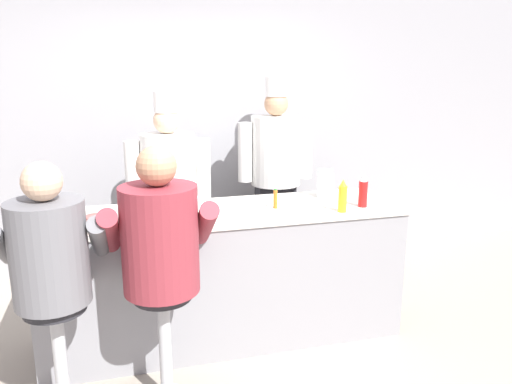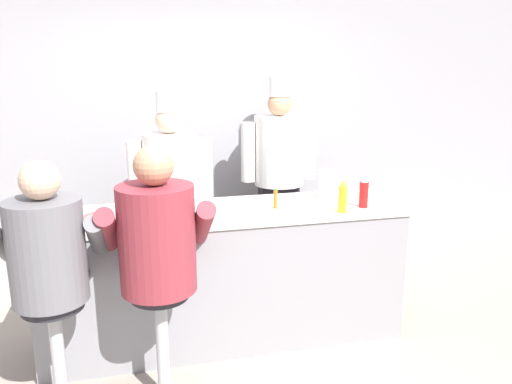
{
  "view_description": "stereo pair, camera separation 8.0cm",
  "coord_description": "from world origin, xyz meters",
  "px_view_note": "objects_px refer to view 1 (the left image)",
  "views": [
    {
      "loc": [
        -0.67,
        -2.95,
        1.93
      ],
      "look_at": [
        0.22,
        0.31,
        1.1
      ],
      "focal_mm": 35.0,
      "sensor_mm": 36.0,
      "label": 1
    },
    {
      "loc": [
        -0.59,
        -2.97,
        1.93
      ],
      "look_at": [
        0.22,
        0.31,
        1.1
      ],
      "focal_mm": 35.0,
      "sensor_mm": 36.0,
      "label": 2
    }
  ],
  "objects_px": {
    "mustard_bottle_yellow": "(343,197)",
    "water_pitcher_clear": "(325,184)",
    "cereal_bowl": "(96,220)",
    "coffee_mug_white": "(200,203)",
    "hot_sauce_bottle_orange": "(275,199)",
    "diner_seated_maroon": "(160,245)",
    "breakfast_plate": "(148,216)",
    "diner_seated_grey": "(51,259)",
    "cook_in_whites_near": "(169,189)",
    "ketchup_bottle_red": "(363,192)",
    "cook_in_whites_far": "(276,167)"
  },
  "relations": [
    {
      "from": "cereal_bowl",
      "to": "diner_seated_grey",
      "type": "height_order",
      "value": "diner_seated_grey"
    },
    {
      "from": "mustard_bottle_yellow",
      "to": "diner_seated_grey",
      "type": "xyz_separation_m",
      "value": [
        -1.84,
        -0.34,
        -0.14
      ]
    },
    {
      "from": "breakfast_plate",
      "to": "diner_seated_maroon",
      "type": "xyz_separation_m",
      "value": [
        0.03,
        -0.55,
        -0.02
      ]
    },
    {
      "from": "hot_sauce_bottle_orange",
      "to": "diner_seated_maroon",
      "type": "bearing_deg",
      "value": -147.29
    },
    {
      "from": "cook_in_whites_far",
      "to": "cook_in_whites_near",
      "type": "bearing_deg",
      "value": -158.78
    },
    {
      "from": "cereal_bowl",
      "to": "diner_seated_maroon",
      "type": "bearing_deg",
      "value": -54.65
    },
    {
      "from": "ketchup_bottle_red",
      "to": "cereal_bowl",
      "type": "relative_size",
      "value": 1.61
    },
    {
      "from": "diner_seated_grey",
      "to": "cook_in_whites_near",
      "type": "xyz_separation_m",
      "value": [
        0.76,
        1.35,
        0.02
      ]
    },
    {
      "from": "coffee_mug_white",
      "to": "cereal_bowl",
      "type": "bearing_deg",
      "value": -165.21
    },
    {
      "from": "hot_sauce_bottle_orange",
      "to": "breakfast_plate",
      "type": "xyz_separation_m",
      "value": [
        -0.88,
        0.0,
        -0.05
      ]
    },
    {
      "from": "diner_seated_grey",
      "to": "diner_seated_maroon",
      "type": "height_order",
      "value": "diner_seated_maroon"
    },
    {
      "from": "cook_in_whites_near",
      "to": "mustard_bottle_yellow",
      "type": "bearing_deg",
      "value": -43.2
    },
    {
      "from": "diner_seated_maroon",
      "to": "ketchup_bottle_red",
      "type": "bearing_deg",
      "value": 16.13
    },
    {
      "from": "ketchup_bottle_red",
      "to": "mustard_bottle_yellow",
      "type": "relative_size",
      "value": 1.03
    },
    {
      "from": "diner_seated_maroon",
      "to": "cook_in_whites_far",
      "type": "height_order",
      "value": "cook_in_whites_far"
    },
    {
      "from": "water_pitcher_clear",
      "to": "cook_in_whites_far",
      "type": "xyz_separation_m",
      "value": [
        -0.07,
        1.01,
        -0.06
      ]
    },
    {
      "from": "mustard_bottle_yellow",
      "to": "cook_in_whites_far",
      "type": "height_order",
      "value": "cook_in_whites_far"
    },
    {
      "from": "water_pitcher_clear",
      "to": "breakfast_plate",
      "type": "relative_size",
      "value": 0.88
    },
    {
      "from": "cook_in_whites_far",
      "to": "cereal_bowl",
      "type": "bearing_deg",
      "value": -141.67
    },
    {
      "from": "cook_in_whites_far",
      "to": "ketchup_bottle_red",
      "type": "bearing_deg",
      "value": -80.22
    },
    {
      "from": "hot_sauce_bottle_orange",
      "to": "breakfast_plate",
      "type": "distance_m",
      "value": 0.88
    },
    {
      "from": "diner_seated_grey",
      "to": "cook_in_whites_far",
      "type": "relative_size",
      "value": 0.79
    },
    {
      "from": "cereal_bowl",
      "to": "coffee_mug_white",
      "type": "height_order",
      "value": "coffee_mug_white"
    },
    {
      "from": "hot_sauce_bottle_orange",
      "to": "cereal_bowl",
      "type": "bearing_deg",
      "value": -177.84
    },
    {
      "from": "diner_seated_grey",
      "to": "cook_in_whites_near",
      "type": "relative_size",
      "value": 0.84
    },
    {
      "from": "ketchup_bottle_red",
      "to": "cook_in_whites_far",
      "type": "bearing_deg",
      "value": 99.78
    },
    {
      "from": "water_pitcher_clear",
      "to": "cook_in_whites_near",
      "type": "height_order",
      "value": "cook_in_whites_near"
    },
    {
      "from": "breakfast_plate",
      "to": "cook_in_whites_far",
      "type": "height_order",
      "value": "cook_in_whites_far"
    },
    {
      "from": "breakfast_plate",
      "to": "ketchup_bottle_red",
      "type": "bearing_deg",
      "value": -4.79
    },
    {
      "from": "water_pitcher_clear",
      "to": "cereal_bowl",
      "type": "xyz_separation_m",
      "value": [
        -1.66,
        -0.24,
        -0.08
      ]
    },
    {
      "from": "cook_in_whites_far",
      "to": "coffee_mug_white",
      "type": "bearing_deg",
      "value": -129.95
    },
    {
      "from": "diner_seated_maroon",
      "to": "cook_in_whites_near",
      "type": "xyz_separation_m",
      "value": [
        0.19,
        1.35,
        -0.0
      ]
    },
    {
      "from": "water_pitcher_clear",
      "to": "diner_seated_maroon",
      "type": "relative_size",
      "value": 0.14
    },
    {
      "from": "mustard_bottle_yellow",
      "to": "hot_sauce_bottle_orange",
      "type": "distance_m",
      "value": 0.47
    },
    {
      "from": "mustard_bottle_yellow",
      "to": "breakfast_plate",
      "type": "relative_size",
      "value": 0.93
    },
    {
      "from": "diner_seated_maroon",
      "to": "coffee_mug_white",
      "type": "bearing_deg",
      "value": 63.91
    },
    {
      "from": "mustard_bottle_yellow",
      "to": "water_pitcher_clear",
      "type": "distance_m",
      "value": 0.4
    },
    {
      "from": "cereal_bowl",
      "to": "diner_seated_grey",
      "type": "bearing_deg",
      "value": -113.36
    },
    {
      "from": "cook_in_whites_far",
      "to": "mustard_bottle_yellow",
      "type": "bearing_deg",
      "value": -88.67
    },
    {
      "from": "cook_in_whites_far",
      "to": "diner_seated_grey",
      "type": "bearing_deg",
      "value": -135.75
    },
    {
      "from": "breakfast_plate",
      "to": "coffee_mug_white",
      "type": "relative_size",
      "value": 1.92
    },
    {
      "from": "hot_sauce_bottle_orange",
      "to": "cook_in_whites_near",
      "type": "relative_size",
      "value": 0.08
    },
    {
      "from": "diner_seated_maroon",
      "to": "cook_in_whites_far",
      "type": "relative_size",
      "value": 0.83
    },
    {
      "from": "water_pitcher_clear",
      "to": "diner_seated_maroon",
      "type": "height_order",
      "value": "diner_seated_maroon"
    },
    {
      "from": "breakfast_plate",
      "to": "diner_seated_grey",
      "type": "relative_size",
      "value": 0.17
    },
    {
      "from": "hot_sauce_bottle_orange",
      "to": "diner_seated_maroon",
      "type": "height_order",
      "value": "diner_seated_maroon"
    },
    {
      "from": "coffee_mug_white",
      "to": "cook_in_whites_far",
      "type": "xyz_separation_m",
      "value": [
        0.9,
        1.07,
        0.01
      ]
    },
    {
      "from": "ketchup_bottle_red",
      "to": "mustard_bottle_yellow",
      "type": "distance_m",
      "value": 0.21
    },
    {
      "from": "hot_sauce_bottle_orange",
      "to": "coffee_mug_white",
      "type": "xyz_separation_m",
      "value": [
        -0.52,
        0.14,
        -0.03
      ]
    },
    {
      "from": "water_pitcher_clear",
      "to": "cereal_bowl",
      "type": "distance_m",
      "value": 1.68
    }
  ]
}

